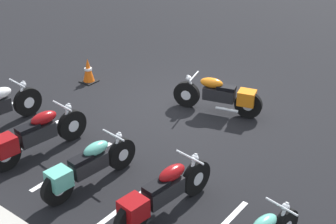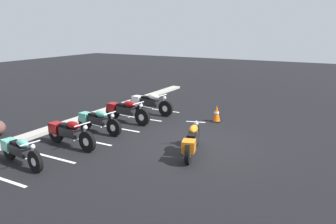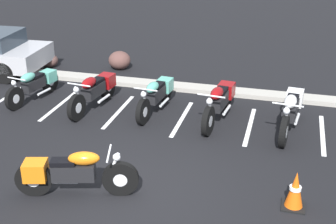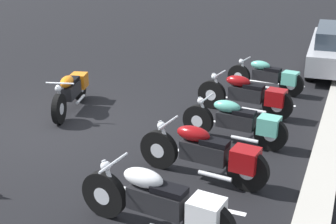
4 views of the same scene
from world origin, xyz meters
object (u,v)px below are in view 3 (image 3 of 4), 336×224
(landscape_rock_1, at_px, (50,61))
(traffic_cone, at_px, (295,191))
(parked_bike_4, at_px, (291,109))
(motorcycle_orange_featured, at_px, (70,173))
(parked_bike_2, at_px, (157,94))
(parked_bike_0, at_px, (35,84))
(parked_bike_1, at_px, (95,90))
(parked_bike_3, at_px, (219,101))
(landscape_rock_0, at_px, (120,60))

(landscape_rock_1, xyz_separation_m, traffic_cone, (7.69, -5.79, 0.12))
(parked_bike_4, xyz_separation_m, landscape_rock_1, (-7.52, 2.66, -0.28))
(landscape_rock_1, bearing_deg, motorcycle_orange_featured, -58.89)
(traffic_cone, bearing_deg, parked_bike_2, 135.67)
(parked_bike_0, height_order, parked_bike_2, parked_bike_2)
(parked_bike_1, xyz_separation_m, parked_bike_4, (4.81, -0.02, 0.02))
(parked_bike_2, relative_size, parked_bike_3, 0.93)
(parked_bike_0, xyz_separation_m, parked_bike_3, (4.90, -0.02, 0.05))
(parked_bike_2, bearing_deg, landscape_rock_1, -114.25)
(motorcycle_orange_featured, xyz_separation_m, landscape_rock_1, (-3.89, 6.44, -0.25))
(motorcycle_orange_featured, bearing_deg, landscape_rock_0, 88.04)
(parked_bike_0, relative_size, parked_bike_2, 0.95)
(parked_bike_2, distance_m, parked_bike_3, 1.59)
(parked_bike_4, height_order, landscape_rock_0, parked_bike_4)
(landscape_rock_1, bearing_deg, traffic_cone, -36.97)
(landscape_rock_0, height_order, landscape_rock_1, landscape_rock_0)
(parked_bike_4, bearing_deg, parked_bike_3, -87.54)
(motorcycle_orange_featured, relative_size, parked_bike_0, 1.06)
(parked_bike_3, bearing_deg, parked_bike_0, -83.98)
(parked_bike_0, height_order, parked_bike_4, parked_bike_4)
(landscape_rock_0, height_order, traffic_cone, traffic_cone)
(parked_bike_1, relative_size, traffic_cone, 3.23)
(parked_bike_4, height_order, traffic_cone, parked_bike_4)
(parked_bike_4, xyz_separation_m, landscape_rock_0, (-5.30, 3.06, -0.20))
(parked_bike_4, distance_m, landscape_rock_0, 6.12)
(parked_bike_1, relative_size, parked_bike_4, 0.95)
(traffic_cone, bearing_deg, parked_bike_0, 154.19)
(parked_bike_2, bearing_deg, landscape_rock_0, -138.60)
(parked_bike_0, xyz_separation_m, parked_bike_4, (6.55, -0.12, 0.06))
(parked_bike_3, distance_m, parked_bike_4, 1.65)
(parked_bike_1, relative_size, parked_bike_3, 0.97)
(parked_bike_2, relative_size, parked_bike_4, 0.91)
(parked_bike_1, bearing_deg, landscape_rock_1, -127.57)
(parked_bike_2, bearing_deg, parked_bike_0, -82.99)
(parked_bike_2, height_order, landscape_rock_0, parked_bike_2)
(parked_bike_1, height_order, landscape_rock_1, parked_bike_1)
(parked_bike_0, bearing_deg, parked_bike_2, 101.13)
(parked_bike_1, xyz_separation_m, traffic_cone, (4.98, -3.16, -0.14))
(parked_bike_1, xyz_separation_m, landscape_rock_0, (-0.49, 3.04, -0.18))
(motorcycle_orange_featured, distance_m, parked_bike_2, 4.01)
(parked_bike_4, xyz_separation_m, traffic_cone, (0.18, -3.13, -0.16))
(parked_bike_0, xyz_separation_m, traffic_cone, (6.73, -3.25, -0.10))
(parked_bike_3, relative_size, parked_bike_4, 0.98)
(parked_bike_2, distance_m, traffic_cone, 4.78)
(motorcycle_orange_featured, relative_size, traffic_cone, 3.11)
(landscape_rock_1, relative_size, traffic_cone, 0.84)
(parked_bike_3, bearing_deg, traffic_cone, 35.68)
(motorcycle_orange_featured, bearing_deg, parked_bike_2, 68.71)
(parked_bike_0, distance_m, traffic_cone, 7.48)
(parked_bike_0, relative_size, landscape_rock_0, 2.87)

